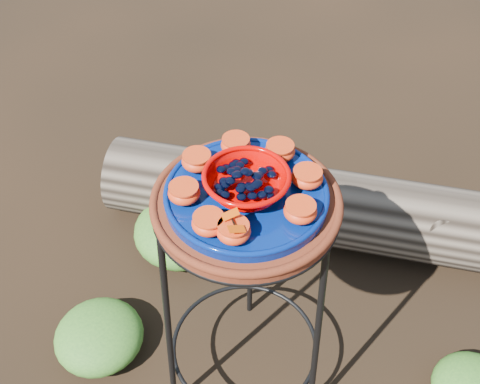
# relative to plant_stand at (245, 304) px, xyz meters

# --- Properties ---
(ground) EXTENTS (60.00, 60.00, 0.00)m
(ground) POSITION_rel_plant_stand_xyz_m (0.00, 0.00, -0.35)
(ground) COLOR black
(plant_stand) EXTENTS (0.44, 0.44, 0.70)m
(plant_stand) POSITION_rel_plant_stand_xyz_m (0.00, 0.00, 0.00)
(plant_stand) COLOR black
(plant_stand) RESTS_ON ground
(terracotta_saucer) EXTENTS (0.40, 0.40, 0.03)m
(terracotta_saucer) POSITION_rel_plant_stand_xyz_m (0.00, 0.00, 0.37)
(terracotta_saucer) COLOR #581D0E
(terracotta_saucer) RESTS_ON plant_stand
(cobalt_plate) EXTENTS (0.34, 0.34, 0.02)m
(cobalt_plate) POSITION_rel_plant_stand_xyz_m (0.00, 0.00, 0.39)
(cobalt_plate) COLOR #011558
(cobalt_plate) RESTS_ON terracotta_saucer
(red_bowl) EXTENTS (0.17, 0.17, 0.05)m
(red_bowl) POSITION_rel_plant_stand_xyz_m (0.00, 0.00, 0.43)
(red_bowl) COLOR #C00200
(red_bowl) RESTS_ON cobalt_plate
(glass_gems) EXTENTS (0.13, 0.13, 0.02)m
(glass_gems) POSITION_rel_plant_stand_xyz_m (0.00, 0.00, 0.46)
(glass_gems) COLOR black
(glass_gems) RESTS_ON red_bowl
(orange_half_0) EXTENTS (0.07, 0.07, 0.04)m
(orange_half_0) POSITION_rel_plant_stand_xyz_m (-0.02, -0.13, 0.42)
(orange_half_0) COLOR #D34B12
(orange_half_0) RESTS_ON cobalt_plate
(orange_half_1) EXTENTS (0.07, 0.07, 0.04)m
(orange_half_1) POSITION_rel_plant_stand_xyz_m (0.11, -0.07, 0.42)
(orange_half_1) COLOR #D34B12
(orange_half_1) RESTS_ON cobalt_plate
(orange_half_2) EXTENTS (0.07, 0.07, 0.04)m
(orange_half_2) POSITION_rel_plant_stand_xyz_m (0.12, 0.03, 0.42)
(orange_half_2) COLOR #D34B12
(orange_half_2) RESTS_ON cobalt_plate
(orange_half_3) EXTENTS (0.07, 0.07, 0.04)m
(orange_half_3) POSITION_rel_plant_stand_xyz_m (0.07, 0.11, 0.42)
(orange_half_3) COLOR #D34B12
(orange_half_3) RESTS_ON cobalt_plate
(orange_half_4) EXTENTS (0.07, 0.07, 0.04)m
(orange_half_4) POSITION_rel_plant_stand_xyz_m (-0.03, 0.12, 0.42)
(orange_half_4) COLOR #D34B12
(orange_half_4) RESTS_ON cobalt_plate
(orange_half_5) EXTENTS (0.07, 0.07, 0.04)m
(orange_half_5) POSITION_rel_plant_stand_xyz_m (-0.11, 0.07, 0.42)
(orange_half_5) COLOR #D34B12
(orange_half_5) RESTS_ON cobalt_plate
(orange_half_6) EXTENTS (0.07, 0.07, 0.04)m
(orange_half_6) POSITION_rel_plant_stand_xyz_m (-0.12, -0.03, 0.42)
(orange_half_6) COLOR #D34B12
(orange_half_6) RESTS_ON cobalt_plate
(orange_half_7) EXTENTS (0.07, 0.07, 0.04)m
(orange_half_7) POSITION_rel_plant_stand_xyz_m (-0.07, -0.11, 0.42)
(orange_half_7) COLOR #D34B12
(orange_half_7) RESTS_ON cobalt_plate
(butterfly) EXTENTS (0.08, 0.07, 0.01)m
(butterfly) POSITION_rel_plant_stand_xyz_m (-0.02, -0.13, 0.45)
(butterfly) COLOR #D24103
(butterfly) RESTS_ON orange_half_0
(driftwood_log) EXTENTS (1.46, 0.58, 0.27)m
(driftwood_log) POSITION_rel_plant_stand_xyz_m (0.18, 0.58, -0.22)
(driftwood_log) COLOR black
(driftwood_log) RESTS_ON ground
(foliage_left) EXTENTS (0.27, 0.27, 0.13)m
(foliage_left) POSITION_rel_plant_stand_xyz_m (-0.44, 0.05, -0.28)
(foliage_left) COLOR #2E611F
(foliage_left) RESTS_ON ground
(foliage_back) EXTENTS (0.33, 0.33, 0.17)m
(foliage_back) POSITION_rel_plant_stand_xyz_m (-0.25, 0.47, -0.27)
(foliage_back) COLOR #2E611F
(foliage_back) RESTS_ON ground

